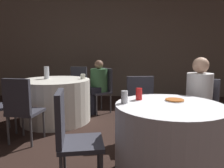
# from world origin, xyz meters

# --- Properties ---
(wall_back) EXTENTS (16.00, 0.06, 2.80)m
(wall_back) POSITION_xyz_m (0.00, 4.09, 1.40)
(wall_back) COLOR #7A6B5B
(wall_back) RESTS_ON ground_plane
(table_near) EXTENTS (1.04, 1.04, 0.76)m
(table_near) POSITION_xyz_m (-0.21, 0.01, 0.38)
(table_near) COLOR silver
(table_near) RESTS_ON ground_plane
(table_far) EXTENTS (1.24, 1.24, 0.76)m
(table_far) POSITION_xyz_m (-1.83, 1.82, 0.38)
(table_far) COLOR white
(table_far) RESTS_ON ground_plane
(chair_near_northeast) EXTENTS (0.56, 0.56, 0.91)m
(chair_near_northeast) POSITION_xyz_m (0.36, 0.75, 0.54)
(chair_near_northeast) COLOR #383842
(chair_near_northeast) RESTS_ON ground_plane
(chair_near_north) EXTENTS (0.47, 0.47, 0.91)m
(chair_near_north) POSITION_xyz_m (-0.38, 0.93, 0.54)
(chair_near_north) COLOR #383842
(chair_near_north) RESTS_ON ground_plane
(chair_near_west) EXTENTS (0.46, 0.46, 0.91)m
(chair_near_west) POSITION_xyz_m (-1.13, -0.14, 0.54)
(chair_near_west) COLOR #383842
(chair_near_west) RESTS_ON ground_plane
(chair_far_south) EXTENTS (0.46, 0.46, 0.91)m
(chair_far_south) POSITION_xyz_m (-2.00, 0.79, 0.54)
(chair_far_south) COLOR #383842
(chair_far_south) RESTS_ON ground_plane
(chair_far_north) EXTENTS (0.47, 0.48, 0.91)m
(chair_far_north) POSITION_xyz_m (-1.62, 2.83, 0.54)
(chair_far_north) COLOR #383842
(chair_far_north) RESTS_ON ground_plane
(chair_far_northeast) EXTENTS (0.56, 0.56, 0.91)m
(chair_far_northeast) POSITION_xyz_m (-1.02, 2.46, 0.54)
(chair_far_northeast) COLOR #383842
(chair_far_northeast) RESTS_ON ground_plane
(person_white_shirt) EXTENTS (0.44, 0.46, 1.19)m
(person_white_shirt) POSITION_xyz_m (0.26, 0.62, 0.59)
(person_white_shirt) COLOR #282828
(person_white_shirt) RESTS_ON ground_plane
(person_green_jacket) EXTENTS (0.49, 0.47, 1.08)m
(person_green_jacket) POSITION_xyz_m (-1.15, 2.35, 0.55)
(person_green_jacket) COLOR black
(person_green_jacket) RESTS_ON ground_plane
(pizza_plate_near) EXTENTS (0.20, 0.20, 0.02)m
(pizza_plate_near) POSITION_xyz_m (-0.13, 0.17, 0.77)
(pizza_plate_near) COLOR white
(pizza_plate_near) RESTS_ON table_near
(soda_can_silver) EXTENTS (0.07, 0.07, 0.12)m
(soda_can_silver) POSITION_xyz_m (-0.64, 0.05, 0.82)
(soda_can_silver) COLOR silver
(soda_can_silver) RESTS_ON table_near
(soda_can_red) EXTENTS (0.07, 0.07, 0.12)m
(soda_can_red) POSITION_xyz_m (-0.49, 0.21, 0.82)
(soda_can_red) COLOR red
(soda_can_red) RESTS_ON table_near
(bottle_far) EXTENTS (0.09, 0.09, 0.23)m
(bottle_far) POSITION_xyz_m (-2.01, 1.91, 0.87)
(bottle_far) COLOR silver
(bottle_far) RESTS_ON table_far
(cup_far) EXTENTS (0.09, 0.09, 0.09)m
(cup_far) POSITION_xyz_m (-1.35, 1.93, 0.80)
(cup_far) COLOR silver
(cup_far) RESTS_ON table_far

